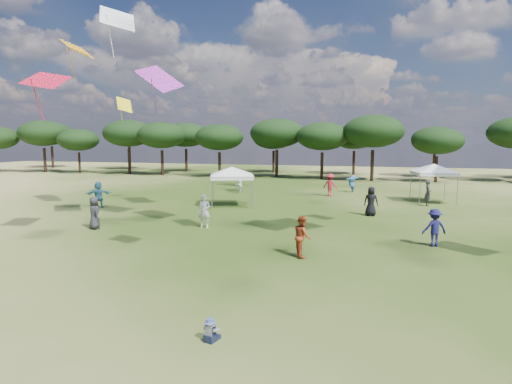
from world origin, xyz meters
TOP-DOWN VIEW (x-y plane):
  - tree_line at (2.39, 47.41)m, footprint 108.78×17.63m
  - tent_left at (-6.48, 22.18)m, footprint 5.75×5.75m
  - tent_right at (7.81, 28.06)m, footprint 5.67×5.67m
  - toddler at (-0.38, 2.18)m, footprint 0.42×0.45m
  - festival_crowd at (-0.64, 21.61)m, footprint 30.03×24.01m

SIDE VIEW (x-z plane):
  - toddler at x=-0.38m, z-range -0.03..0.54m
  - festival_crowd at x=-0.64m, z-range -0.07..1.85m
  - tent_left at x=-6.48m, z-range 1.15..4.30m
  - tent_right at x=7.81m, z-range 1.20..4.44m
  - tree_line at x=2.39m, z-range 1.54..9.31m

